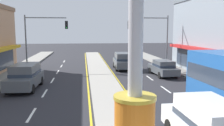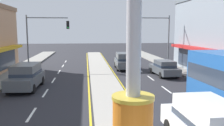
{
  "view_description": "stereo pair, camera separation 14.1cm",
  "coord_description": "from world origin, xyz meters",
  "px_view_note": "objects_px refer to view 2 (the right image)",
  "views": [
    {
      "loc": [
        -1.68,
        -3.26,
        4.44
      ],
      "look_at": [
        -0.07,
        9.99,
        2.6
      ],
      "focal_mm": 37.78,
      "sensor_mm": 36.0,
      "label": 1
    },
    {
      "loc": [
        -1.54,
        -3.27,
        4.44
      ],
      "look_at": [
        -0.07,
        9.99,
        2.6
      ],
      "focal_mm": 37.78,
      "sensor_mm": 36.0,
      "label": 2
    }
  ],
  "objects_px": {
    "district_sign": "(134,60)",
    "suv_near_left_lane": "(207,126)",
    "traffic_light_right_side": "(154,32)",
    "traffic_light_left_side": "(43,32)",
    "sedan_far_right_lane": "(164,68)",
    "suv_kerb_right": "(124,61)",
    "suv_far_left_oncoming": "(26,76)"
  },
  "relations": [
    {
      "from": "traffic_light_right_side",
      "to": "suv_kerb_right",
      "type": "relative_size",
      "value": 1.33
    },
    {
      "from": "suv_near_left_lane",
      "to": "suv_kerb_right",
      "type": "height_order",
      "value": "same"
    },
    {
      "from": "suv_near_left_lane",
      "to": "traffic_light_right_side",
      "type": "bearing_deg",
      "value": 79.41
    },
    {
      "from": "district_sign",
      "to": "sedan_far_right_lane",
      "type": "xyz_separation_m",
      "value": [
        6.14,
        14.77,
        -2.71
      ]
    },
    {
      "from": "sedan_far_right_lane",
      "to": "suv_near_left_lane",
      "type": "relative_size",
      "value": 0.94
    },
    {
      "from": "suv_near_left_lane",
      "to": "traffic_light_left_side",
      "type": "bearing_deg",
      "value": 114.71
    },
    {
      "from": "traffic_light_left_side",
      "to": "suv_far_left_oncoming",
      "type": "relative_size",
      "value": 1.32
    },
    {
      "from": "traffic_light_right_side",
      "to": "district_sign",
      "type": "bearing_deg",
      "value": -108.28
    },
    {
      "from": "suv_kerb_right",
      "to": "suv_near_left_lane",
      "type": "bearing_deg",
      "value": -89.99
    },
    {
      "from": "sedan_far_right_lane",
      "to": "suv_near_left_lane",
      "type": "bearing_deg",
      "value": -102.83
    },
    {
      "from": "district_sign",
      "to": "traffic_light_left_side",
      "type": "bearing_deg",
      "value": 107.47
    },
    {
      "from": "sedan_far_right_lane",
      "to": "suv_far_left_oncoming",
      "type": "bearing_deg",
      "value": -162.35
    },
    {
      "from": "traffic_light_right_side",
      "to": "traffic_light_left_side",
      "type": "bearing_deg",
      "value": 175.71
    },
    {
      "from": "suv_far_left_oncoming",
      "to": "sedan_far_right_lane",
      "type": "bearing_deg",
      "value": 17.65
    },
    {
      "from": "suv_near_left_lane",
      "to": "suv_far_left_oncoming",
      "type": "height_order",
      "value": "same"
    },
    {
      "from": "district_sign",
      "to": "traffic_light_right_side",
      "type": "distance_m",
      "value": 20.49
    },
    {
      "from": "district_sign",
      "to": "traffic_light_left_side",
      "type": "relative_size",
      "value": 1.19
    },
    {
      "from": "suv_far_left_oncoming",
      "to": "traffic_light_right_side",
      "type": "bearing_deg",
      "value": 34.33
    },
    {
      "from": "suv_far_left_oncoming",
      "to": "suv_near_left_lane",
      "type": "bearing_deg",
      "value": -49.72
    },
    {
      "from": "suv_kerb_right",
      "to": "traffic_light_left_side",
      "type": "bearing_deg",
      "value": 172.42
    },
    {
      "from": "district_sign",
      "to": "suv_near_left_lane",
      "type": "height_order",
      "value": "district_sign"
    },
    {
      "from": "sedan_far_right_lane",
      "to": "suv_far_left_oncoming",
      "type": "xyz_separation_m",
      "value": [
        -12.27,
        -3.9,
        0.2
      ]
    },
    {
      "from": "traffic_light_left_side",
      "to": "suv_far_left_oncoming",
      "type": "bearing_deg",
      "value": -88.27
    },
    {
      "from": "traffic_light_left_side",
      "to": "suv_near_left_lane",
      "type": "relative_size",
      "value": 1.34
    },
    {
      "from": "district_sign",
      "to": "traffic_light_right_side",
      "type": "xyz_separation_m",
      "value": [
        6.42,
        19.44,
        0.75
      ]
    },
    {
      "from": "suv_far_left_oncoming",
      "to": "suv_kerb_right",
      "type": "height_order",
      "value": "same"
    },
    {
      "from": "district_sign",
      "to": "suv_kerb_right",
      "type": "height_order",
      "value": "district_sign"
    },
    {
      "from": "sedan_far_right_lane",
      "to": "suv_kerb_right",
      "type": "xyz_separation_m",
      "value": [
        -3.31,
        4.4,
        0.2
      ]
    },
    {
      "from": "traffic_light_left_side",
      "to": "suv_far_left_oncoming",
      "type": "xyz_separation_m",
      "value": [
        0.29,
        -9.54,
        -3.26
      ]
    },
    {
      "from": "traffic_light_right_side",
      "to": "sedan_far_right_lane",
      "type": "relative_size",
      "value": 1.42
    },
    {
      "from": "traffic_light_right_side",
      "to": "suv_far_left_oncoming",
      "type": "xyz_separation_m",
      "value": [
        -12.56,
        -8.58,
        -3.26
      ]
    },
    {
      "from": "traffic_light_left_side",
      "to": "sedan_far_right_lane",
      "type": "height_order",
      "value": "traffic_light_left_side"
    }
  ]
}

